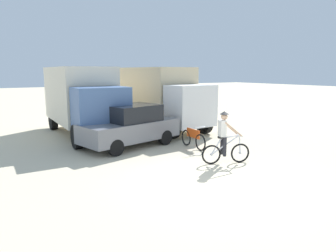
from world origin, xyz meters
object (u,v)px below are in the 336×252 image
at_px(box_truck_cream_rv, 82,97).
at_px(sedan_parked, 131,126).
at_px(cyclist_orange_shirt, 225,140).
at_px(box_truck_tan_camper, 158,95).
at_px(bicycle_spare, 193,139).

relative_size(box_truck_cream_rv, sedan_parked, 1.52).
distance_m(sedan_parked, cyclist_orange_shirt, 4.29).
distance_m(box_truck_tan_camper, cyclist_orange_shirt, 7.39).
bearing_deg(box_truck_cream_rv, cyclist_orange_shirt, -71.05).
distance_m(box_truck_cream_rv, cyclist_orange_shirt, 7.98).
xyz_separation_m(cyclist_orange_shirt, bicycle_spare, (0.41, 2.33, -0.45)).
height_order(box_truck_cream_rv, bicycle_spare, box_truck_cream_rv).
bearing_deg(cyclist_orange_shirt, box_truck_cream_rv, 108.95).
distance_m(box_truck_cream_rv, sedan_parked, 3.77).
relative_size(box_truck_cream_rv, box_truck_tan_camper, 0.99).
xyz_separation_m(box_truck_tan_camper, bicycle_spare, (-1.15, -4.82, -1.48)).
xyz_separation_m(box_truck_cream_rv, cyclist_orange_shirt, (2.57, -7.48, -1.03)).
bearing_deg(sedan_parked, box_truck_tan_camper, 44.99).
bearing_deg(box_truck_tan_camper, cyclist_orange_shirt, -102.28).
xyz_separation_m(box_truck_tan_camper, cyclist_orange_shirt, (-1.56, -7.15, -1.03)).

